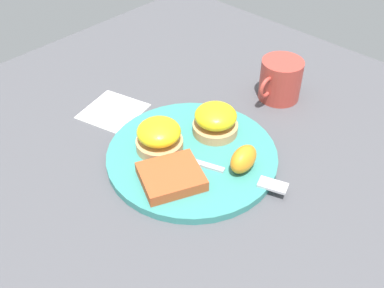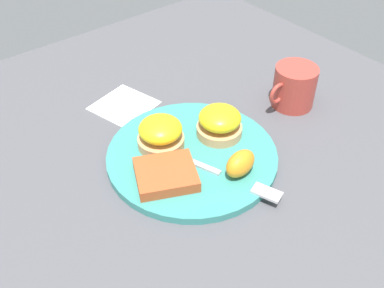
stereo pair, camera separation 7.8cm
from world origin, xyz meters
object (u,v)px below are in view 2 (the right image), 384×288
object	(u,v)px
cup	(293,86)
sandwich_benedict_left	(220,122)
hashbrown_patty	(166,174)
sandwich_benedict_right	(161,133)
orange_wedge	(240,164)
fork	(225,175)

from	to	relation	value
cup	sandwich_benedict_left	bearing A→B (deg)	-2.28
hashbrown_patty	sandwich_benedict_left	bearing A→B (deg)	-167.70
sandwich_benedict_left	cup	xyz separation A→B (m)	(-0.19, 0.01, 0.00)
sandwich_benedict_right	orange_wedge	size ratio (longest dim) A/B	1.39
sandwich_benedict_left	fork	distance (m)	0.11
sandwich_benedict_right	hashbrown_patty	bearing A→B (deg)	59.22
orange_wedge	cup	xyz separation A→B (m)	(-0.23, -0.09, 0.01)
cup	fork	bearing A→B (deg)	17.60
fork	sandwich_benedict_right	bearing A→B (deg)	-75.06
sandwich_benedict_left	cup	world-z (taller)	cup
hashbrown_patty	cup	xyz separation A→B (m)	(-0.34, -0.02, 0.02)
sandwich_benedict_left	orange_wedge	xyz separation A→B (m)	(0.04, 0.10, -0.01)
sandwich_benedict_right	hashbrown_patty	distance (m)	0.09
sandwich_benedict_right	hashbrown_patty	size ratio (longest dim) A/B	0.86
orange_wedge	fork	world-z (taller)	orange_wedge
cup	orange_wedge	bearing A→B (deg)	21.30
fork	hashbrown_patty	bearing A→B (deg)	-36.21
sandwich_benedict_left	fork	world-z (taller)	sandwich_benedict_left
sandwich_benedict_left	hashbrown_patty	world-z (taller)	sandwich_benedict_left
orange_wedge	fork	xyz separation A→B (m)	(0.02, -0.01, -0.02)
fork	cup	size ratio (longest dim) A/B	1.95
hashbrown_patty	orange_wedge	size ratio (longest dim) A/B	1.63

